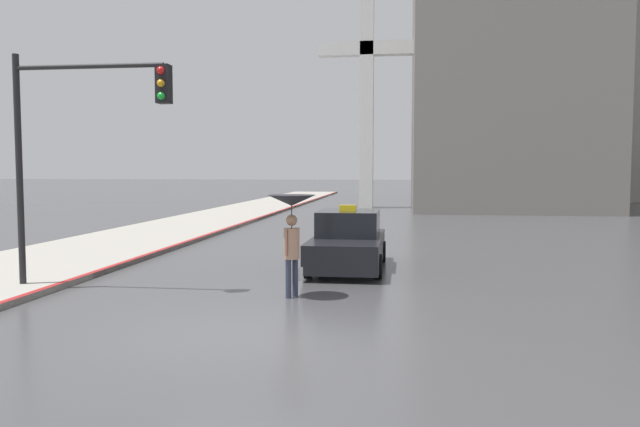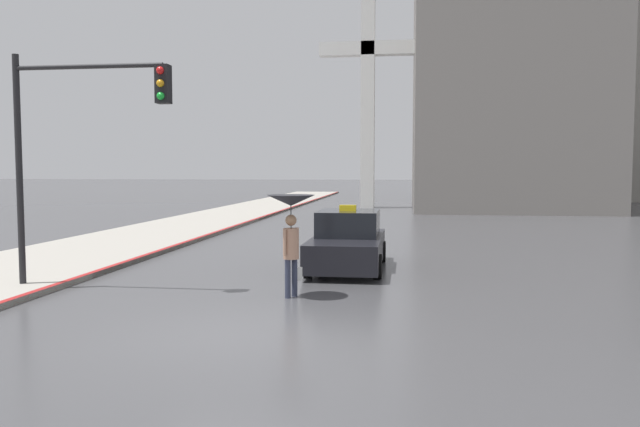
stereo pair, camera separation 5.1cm
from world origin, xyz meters
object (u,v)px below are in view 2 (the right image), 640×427
object	(u,v)px
pedestrian_with_umbrella	(291,217)
monument_cross	(368,83)
taxi	(348,243)
traffic_light	(80,126)

from	to	relation	value
pedestrian_with_umbrella	monument_cross	xyz separation A→B (m)	(-0.29, 29.97, 6.78)
taxi	pedestrian_with_umbrella	distance (m)	4.07
taxi	monument_cross	size ratio (longest dim) A/B	0.30
pedestrian_with_umbrella	traffic_light	bearing A→B (deg)	118.97
traffic_light	monument_cross	xyz separation A→B (m)	(4.27, 29.97, 4.87)
taxi	traffic_light	xyz separation A→B (m)	(-5.37, -3.86, 2.88)
pedestrian_with_umbrella	traffic_light	world-z (taller)	traffic_light
taxi	pedestrian_with_umbrella	world-z (taller)	pedestrian_with_umbrella
pedestrian_with_umbrella	monument_cross	size ratio (longest dim) A/B	0.14
pedestrian_with_umbrella	taxi	bearing A→B (deg)	17.04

